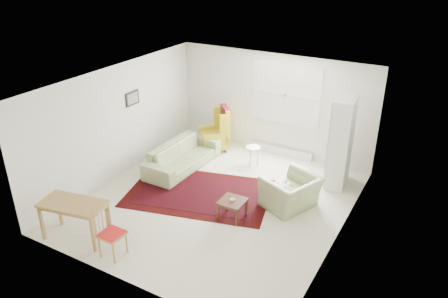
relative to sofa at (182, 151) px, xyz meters
The scene contains 10 objects.
room 1.81m from the sofa, 24.58° to the right, with size 5.04×5.54×2.51m.
rug 1.33m from the sofa, 40.05° to the right, with size 2.96×1.90×0.03m, color black, non-canonical shape.
sofa is the anchor object (origin of this frame).
armchair 2.85m from the sofa, ahead, with size 1.02×0.89×0.79m, color #8F9C68.
wingback_chair 1.23m from the sofa, 84.12° to the left, with size 0.66×0.70×1.14m, color gold, non-canonical shape.
coffee_table 2.39m from the sofa, 32.09° to the right, with size 0.47×0.47×0.39m, color #472415, non-canonical shape.
stool 1.67m from the sofa, 34.70° to the left, with size 0.35×0.35×0.47m, color white, non-canonical shape.
cabinet 3.57m from the sofa, 17.15° to the left, with size 0.41×0.79×1.98m, color silver, non-canonical shape.
desk 3.18m from the sofa, 91.96° to the right, with size 1.14×0.57×0.72m, color #A67C42, non-canonical shape.
desk_chair 3.33m from the sofa, 76.00° to the right, with size 0.38×0.38×0.88m, color #A67C42, non-canonical shape.
Camera 1 is at (3.92, -6.59, 4.78)m, focal length 35.00 mm.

